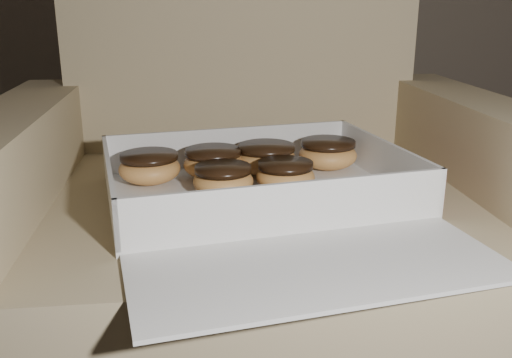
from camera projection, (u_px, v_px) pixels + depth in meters
name	position (u px, v px, depth m)	size (l,w,h in m)	color
armchair	(256.00, 244.00, 0.96)	(0.83, 0.70, 0.86)	#9A8362
bakery_box	(267.00, 197.00, 0.80)	(0.50, 0.56, 0.07)	silver
donut_a	(213.00, 162.00, 0.90)	(0.10, 0.10, 0.05)	#E39A4F
donut_b	(328.00, 153.00, 0.95)	(0.10, 0.10, 0.05)	#E39A4F
donut_c	(266.00, 158.00, 0.92)	(0.10, 0.10, 0.05)	#E39A4F
donut_d	(285.00, 175.00, 0.84)	(0.09, 0.09, 0.04)	#E39A4F
donut_e	(223.00, 179.00, 0.82)	(0.09, 0.09, 0.04)	#E39A4F
donut_f	(150.00, 167.00, 0.88)	(0.09, 0.09, 0.05)	#E39A4F
crumb_a	(340.00, 213.00, 0.75)	(0.01, 0.01, 0.00)	black
crumb_b	(187.00, 219.00, 0.73)	(0.01, 0.01, 0.00)	black
crumb_c	(152.00, 221.00, 0.73)	(0.01, 0.01, 0.00)	black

